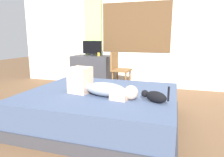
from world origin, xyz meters
The scene contains 10 objects.
ground_plane centered at (0.00, 0.00, 0.00)m, with size 16.00×16.00×0.00m, color brown.
back_wall_with_window centered at (0.00, 2.54, 1.45)m, with size 6.40×0.14×2.90m.
bed centered at (-0.14, 0.15, 0.22)m, with size 2.03×1.74×0.45m.
person_lying centered at (-0.11, 0.00, 0.56)m, with size 0.94×0.39×0.34m.
cat centered at (0.60, -0.09, 0.51)m, with size 0.33×0.22×0.21m.
desk centered at (-1.10, 2.14, 0.37)m, with size 0.90×0.56×0.74m.
tv_monitor centered at (-1.10, 2.14, 0.92)m, with size 0.48×0.10×0.35m.
cup centered at (-0.92, 2.11, 0.78)m, with size 0.06×0.06×0.08m, color gold.
chair_by_desk centered at (-0.40, 1.96, 0.51)m, with size 0.41×0.41×0.86m.
curtain_left centered at (-1.17, 2.42, 1.17)m, with size 0.44×0.06×2.33m, color #ADCC75.
Camera 1 is at (0.80, -2.34, 1.17)m, focal length 32.65 mm.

